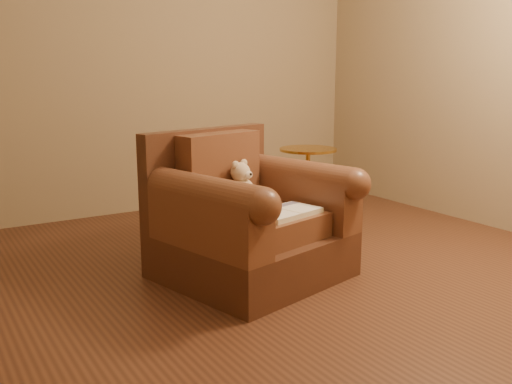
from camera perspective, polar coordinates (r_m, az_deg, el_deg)
floor at (r=3.26m, az=2.62°, el=-8.85°), size 4.00×4.00×0.00m
armchair at (r=3.26m, az=-0.93°, el=-2.94°), size 1.10×1.06×0.83m
teddy_bear at (r=3.30m, az=-1.23°, el=0.42°), size 0.20×0.23×0.27m
guidebook at (r=3.10m, az=3.00°, el=-2.04°), size 0.42×0.31×0.03m
side_table at (r=4.31m, az=5.17°, el=0.76°), size 0.43×0.43×0.60m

